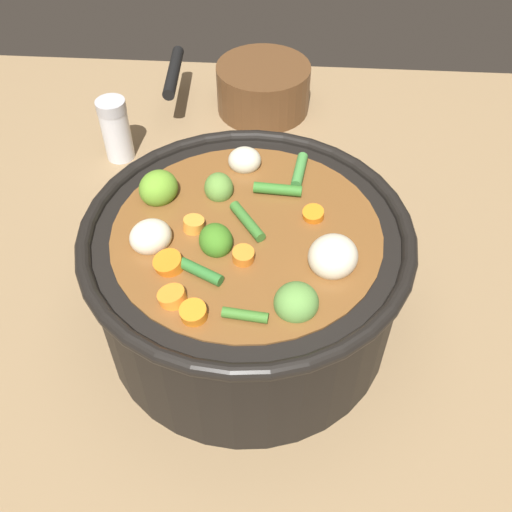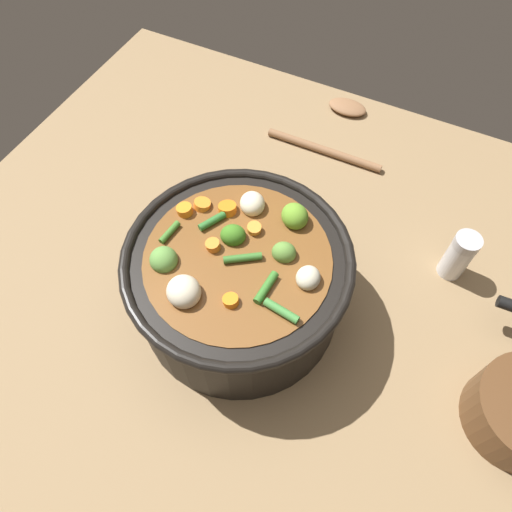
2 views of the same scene
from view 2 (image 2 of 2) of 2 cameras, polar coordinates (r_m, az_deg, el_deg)
name	(u,v)px [view 2 (image 2 of 2)]	position (r m, az deg, el deg)	size (l,w,h in m)	color
ground_plane	(240,304)	(0.75, -1.89, -5.83)	(1.10, 1.10, 0.00)	#8C704C
cooking_pot	(239,281)	(0.68, -2.07, -2.98)	(0.31, 0.31, 0.16)	black
wooden_spoon	(337,126)	(0.99, 9.75, 15.22)	(0.23, 0.17, 0.02)	#8D6241
salt_shaker	(459,256)	(0.80, 23.20, 0.04)	(0.04, 0.04, 0.09)	silver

